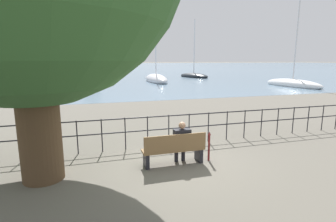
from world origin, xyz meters
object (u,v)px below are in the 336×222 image
object	(u,v)px
sailboat_0	(156,79)
sailboat_4	(292,84)
park_bench	(174,150)
seated_person_left	(182,140)
closed_umbrella	(209,144)
harbor_lighthouse	(89,32)
sailboat_1	(194,76)

from	to	relation	value
sailboat_0	sailboat_4	distance (m)	16.81
park_bench	seated_person_left	xyz separation A→B (m)	(0.25, 0.08, 0.23)
closed_umbrella	harbor_lighthouse	size ratio (longest dim) A/B	0.03
seated_person_left	sailboat_1	xyz separation A→B (m)	(15.03, 35.52, -0.40)
closed_umbrella	harbor_lighthouse	xyz separation A→B (m)	(-2.23, 82.81, 11.34)
sailboat_1	sailboat_4	distance (m)	18.81
sailboat_0	harbor_lighthouse	distance (m)	56.44
seated_person_left	harbor_lighthouse	distance (m)	83.50
seated_person_left	sailboat_0	xyz separation A→B (m)	(6.42, 28.04, -0.32)
seated_person_left	harbor_lighthouse	world-z (taller)	harbor_lighthouse
seated_person_left	sailboat_4	bearing A→B (deg)	41.75
closed_umbrella	sailboat_1	world-z (taller)	sailboat_1
closed_umbrella	sailboat_1	xyz separation A→B (m)	(14.22, 35.59, -0.23)
closed_umbrella	sailboat_4	size ratio (longest dim) A/B	0.08
sailboat_1	sailboat_4	xyz separation A→B (m)	(4.23, -18.33, 0.05)
harbor_lighthouse	closed_umbrella	bearing A→B (deg)	-88.46
sailboat_4	harbor_lighthouse	world-z (taller)	harbor_lighthouse
sailboat_0	harbor_lighthouse	world-z (taller)	harbor_lighthouse
sailboat_4	harbor_lighthouse	size ratio (longest dim) A/B	0.43
sailboat_0	sailboat_4	xyz separation A→B (m)	(12.83, -10.85, -0.03)
sailboat_4	closed_umbrella	bearing A→B (deg)	-142.02
closed_umbrella	sailboat_1	bearing A→B (deg)	68.22
sailboat_1	harbor_lighthouse	world-z (taller)	harbor_lighthouse
park_bench	closed_umbrella	bearing A→B (deg)	0.23
park_bench	harbor_lighthouse	bearing A→B (deg)	90.81
harbor_lighthouse	sailboat_1	bearing A→B (deg)	-70.80
park_bench	sailboat_1	bearing A→B (deg)	66.77
park_bench	harbor_lighthouse	size ratio (longest dim) A/B	0.07
closed_umbrella	harbor_lighthouse	world-z (taller)	harbor_lighthouse
seated_person_left	sailboat_4	xyz separation A→B (m)	(19.26, 17.19, -0.35)
seated_person_left	sailboat_1	size ratio (longest dim) A/B	0.12
park_bench	harbor_lighthouse	world-z (taller)	harbor_lighthouse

